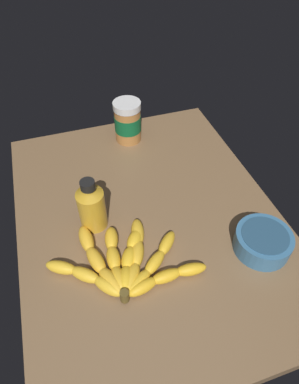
# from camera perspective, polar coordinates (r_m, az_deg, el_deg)

# --- Properties ---
(ground_plane) EXTENTS (0.87, 0.67, 0.04)m
(ground_plane) POSITION_cam_1_polar(r_m,az_deg,el_deg) (0.89, -0.19, -4.76)
(ground_plane) COLOR brown
(banana_bunch) EXTENTS (0.22, 0.35, 0.03)m
(banana_bunch) POSITION_cam_1_polar(r_m,az_deg,el_deg) (0.77, -4.32, -12.06)
(banana_bunch) COLOR gold
(banana_bunch) RESTS_ON ground_plane
(peanut_butter_jar) EXTENTS (0.09, 0.09, 0.14)m
(peanut_butter_jar) POSITION_cam_1_polar(r_m,az_deg,el_deg) (1.07, -3.77, 11.99)
(peanut_butter_jar) COLOR #B27238
(peanut_butter_jar) RESTS_ON ground_plane
(honey_bottle) EXTENTS (0.07, 0.07, 0.15)m
(honey_bottle) POSITION_cam_1_polar(r_m,az_deg,el_deg) (0.81, -9.94, -2.37)
(honey_bottle) COLOR gold
(honey_bottle) RESTS_ON ground_plane
(small_bowl) EXTENTS (0.13, 0.13, 0.05)m
(small_bowl) POSITION_cam_1_polar(r_m,az_deg,el_deg) (0.83, 18.92, -8.03)
(small_bowl) COLOR teal
(small_bowl) RESTS_ON ground_plane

